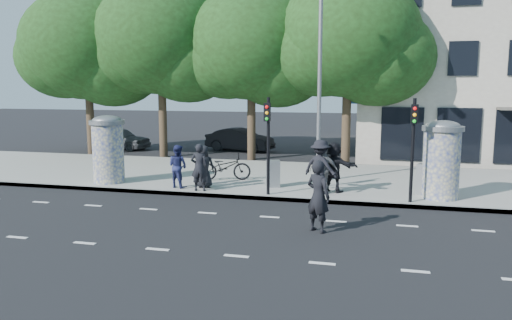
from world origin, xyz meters
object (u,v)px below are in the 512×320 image
(traffic_pole_near, at_px, (268,136))
(street_lamp, at_px, (320,63))
(ped_a, at_px, (204,166))
(cabinet_left, at_px, (273,174))
(ad_column_left, at_px, (108,147))
(ped_b, at_px, (199,167))
(traffic_pole_far, at_px, (413,139))
(bicycle, at_px, (225,167))
(ped_e, at_px, (324,170))
(ped_f, at_px, (334,167))
(car_left, at_px, (119,138))
(cabinet_right, at_px, (425,179))
(man_road, at_px, (318,196))
(ped_d, at_px, (320,167))
(ad_column_right, at_px, (442,158))
(ped_c, at_px, (178,166))
(car_mid, at_px, (240,140))

(traffic_pole_near, xyz_separation_m, street_lamp, (1.40, 2.84, 2.56))
(ped_a, distance_m, cabinet_left, 2.61)
(cabinet_left, bearing_deg, street_lamp, 23.56)
(street_lamp, bearing_deg, ad_column_left, -165.06)
(ped_b, bearing_deg, traffic_pole_far, 171.20)
(ped_a, bearing_deg, bicycle, -124.03)
(ped_e, height_order, ped_f, ped_f)
(cabinet_left, relative_size, car_left, 0.25)
(cabinet_right, bearing_deg, man_road, -98.30)
(ped_b, bearing_deg, street_lamp, -153.22)
(ped_b, xyz_separation_m, ped_e, (4.42, 0.62, -0.02))
(man_road, bearing_deg, car_left, -15.75)
(ped_b, height_order, ped_d, ped_d)
(ped_d, distance_m, ped_f, 0.61)
(ad_column_right, height_order, traffic_pole_far, traffic_pole_far)
(ped_d, bearing_deg, ped_b, 31.71)
(ad_column_left, bearing_deg, ped_f, 2.14)
(car_left, bearing_deg, ad_column_right, -112.57)
(street_lamp, relative_size, cabinet_left, 7.88)
(man_road, height_order, bicycle, man_road)
(traffic_pole_far, xyz_separation_m, ped_b, (-7.36, 0.06, -1.22))
(ad_column_left, distance_m, cabinet_left, 6.59)
(traffic_pole_far, distance_m, ped_d, 3.30)
(ad_column_left, bearing_deg, ped_c, -5.22)
(ped_b, xyz_separation_m, cabinet_right, (7.90, 1.29, -0.32))
(traffic_pole_near, bearing_deg, ped_b, 178.72)
(street_lamp, xyz_separation_m, ped_d, (0.35, -2.22, -3.68))
(ped_c, xyz_separation_m, car_left, (-8.49, 10.79, -0.27))
(street_lamp, xyz_separation_m, ped_b, (-3.96, -2.78, -3.78))
(ad_column_right, height_order, man_road, ad_column_right)
(ped_e, distance_m, cabinet_left, 2.11)
(ped_e, relative_size, cabinet_right, 1.56)
(man_road, bearing_deg, traffic_pole_far, -96.04)
(street_lamp, bearing_deg, cabinet_left, -135.34)
(ad_column_left, bearing_deg, street_lamp, 14.94)
(cabinet_left, bearing_deg, ped_c, 173.97)
(ped_a, relative_size, ped_e, 0.95)
(ped_e, bearing_deg, cabinet_left, -21.31)
(car_left, bearing_deg, ped_c, -134.36)
(traffic_pole_near, distance_m, street_lamp, 4.07)
(ped_e, xyz_separation_m, man_road, (0.33, -4.22, -0.01))
(bicycle, bearing_deg, car_left, 29.97)
(ped_b, xyz_separation_m, car_mid, (-1.95, 12.23, -0.33))
(ad_column_right, height_order, ped_e, ad_column_right)
(street_lamp, distance_m, cabinet_right, 5.88)
(car_mid, bearing_deg, car_left, 108.89)
(ad_column_left, bearing_deg, cabinet_right, 3.05)
(ped_c, height_order, ped_e, ped_e)
(street_lamp, bearing_deg, car_left, 148.07)
(traffic_pole_near, bearing_deg, ped_d, 19.43)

